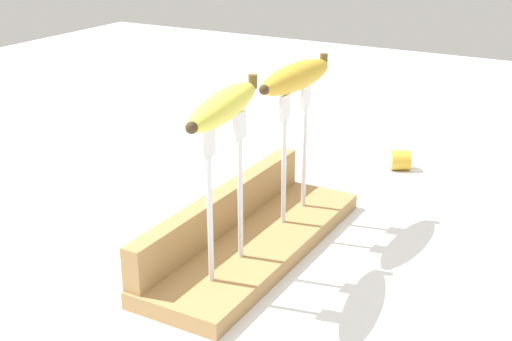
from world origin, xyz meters
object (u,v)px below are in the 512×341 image
at_px(fork_stand_left, 225,183).
at_px(banana_chunk_near, 400,160).
at_px(fork_stand_right, 295,142).
at_px(banana_raised_right, 296,76).
at_px(banana_raised_left, 224,105).

relative_size(fork_stand_left, banana_chunk_near, 4.07).
xyz_separation_m(fork_stand_right, banana_chunk_near, (0.32, -0.06, -0.12)).
height_order(fork_stand_left, banana_raised_right, banana_raised_right).
distance_m(fork_stand_left, banana_chunk_near, 0.53).
xyz_separation_m(banana_raised_right, banana_chunk_near, (0.32, -0.06, -0.22)).
distance_m(fork_stand_right, banana_raised_right, 0.10).
relative_size(fork_stand_left, banana_raised_left, 1.03).
bearing_deg(banana_chunk_near, fork_stand_right, 169.01).
height_order(fork_stand_left, fork_stand_right, fork_stand_left).
relative_size(fork_stand_left, fork_stand_right, 1.04).
bearing_deg(fork_stand_right, banana_raised_left, -180.00).
height_order(fork_stand_right, banana_raised_left, banana_raised_left).
bearing_deg(fork_stand_right, banana_chunk_near, -10.99).
height_order(fork_stand_right, banana_raised_right, banana_raised_right).
relative_size(banana_raised_left, banana_chunk_near, 3.97).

